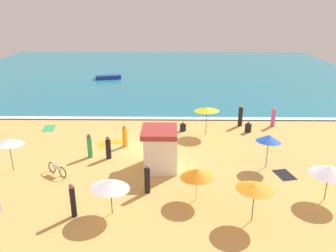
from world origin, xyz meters
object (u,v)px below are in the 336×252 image
(beach_umbrella_3, at_px, (9,142))
(parked_bicycle, at_px, (57,169))
(beach_umbrella_8, at_px, (269,138))
(beachgoer_3, at_px, (240,116))
(beachgoer_9, at_px, (273,117))
(beach_umbrella_0, at_px, (207,109))
(beach_umbrella_4, at_px, (110,184))
(lifeguard_cabana, at_px, (159,148))
(beach_umbrella_7, at_px, (329,170))
(beachgoer_1, at_px, (183,127))
(beachgoer_5, at_px, (73,200))
(small_boat_0, at_px, (108,77))
(beach_umbrella_5, at_px, (255,187))
(beach_umbrella_6, at_px, (197,173))
(beachgoer_6, at_px, (125,137))
(beachgoer_8, at_px, (248,128))
(beachgoer_2, at_px, (147,179))
(beachgoer_0, at_px, (90,146))

(beach_umbrella_3, relative_size, parked_bicycle, 1.54)
(beach_umbrella_8, bearing_deg, beachgoer_3, 91.90)
(parked_bicycle, height_order, beachgoer_9, beachgoer_9)
(beach_umbrella_0, xyz_separation_m, beach_umbrella_4, (-5.81, -11.27, -0.41))
(lifeguard_cabana, distance_m, beach_umbrella_7, 9.95)
(beachgoer_1, distance_m, beachgoer_5, 13.58)
(beach_umbrella_4, height_order, small_boat_0, beach_umbrella_4)
(lifeguard_cabana, xyz_separation_m, beach_umbrella_7, (9.22, -3.71, 0.44))
(beach_umbrella_5, height_order, small_boat_0, beach_umbrella_5)
(small_boat_0, bearing_deg, beach_umbrella_6, -71.36)
(beachgoer_1, distance_m, beachgoer_6, 5.56)
(beach_umbrella_6, bearing_deg, beachgoer_8, 64.45)
(beachgoer_8, distance_m, small_boat_0, 25.32)
(beach_umbrella_7, distance_m, small_boat_0, 35.11)
(beach_umbrella_6, relative_size, beachgoer_5, 1.28)
(lifeguard_cabana, distance_m, beachgoer_9, 12.56)
(beachgoer_3, xyz_separation_m, beachgoer_6, (-9.47, -4.67, -0.09))
(beach_umbrella_6, distance_m, beach_umbrella_7, 7.06)
(beach_umbrella_0, xyz_separation_m, beachgoer_5, (-7.69, -11.53, -1.21))
(lifeguard_cabana, relative_size, parked_bicycle, 1.81)
(beach_umbrella_3, xyz_separation_m, beachgoer_1, (11.17, 7.27, -1.64))
(beachgoer_3, bearing_deg, beach_umbrella_5, -98.00)
(beach_umbrella_0, height_order, beachgoer_5, beach_umbrella_0)
(lifeguard_cabana, bearing_deg, beachgoer_8, 42.71)
(beach_umbrella_7, distance_m, beachgoer_1, 13.00)
(beachgoer_1, distance_m, small_boat_0, 22.27)
(beach_umbrella_8, bearing_deg, beachgoer_1, 128.87)
(beach_umbrella_6, bearing_deg, beach_umbrella_8, 39.86)
(beach_umbrella_3, bearing_deg, beach_umbrella_7, -9.85)
(beach_umbrella_3, bearing_deg, beach_umbrella_6, -16.11)
(beach_umbrella_6, xyz_separation_m, beachgoer_1, (-0.45, 10.62, -1.30))
(beachgoer_2, bearing_deg, beach_umbrella_8, 23.70)
(lifeguard_cabana, relative_size, beach_umbrella_8, 1.17)
(parked_bicycle, bearing_deg, beachgoer_5, -62.73)
(beachgoer_2, relative_size, beachgoer_6, 1.05)
(beach_umbrella_6, height_order, beach_umbrella_8, beach_umbrella_8)
(beachgoer_3, relative_size, beachgoer_8, 2.01)
(beachgoer_6, bearing_deg, parked_bicycle, -129.04)
(beach_umbrella_5, height_order, beachgoer_6, beach_umbrella_5)
(beach_umbrella_7, bearing_deg, beach_umbrella_4, -172.67)
(beach_umbrella_6, xyz_separation_m, beachgoer_5, (-6.29, -1.62, -0.72))
(beach_umbrella_0, bearing_deg, beachgoer_3, 32.98)
(beach_umbrella_5, distance_m, beachgoer_8, 12.57)
(parked_bicycle, bearing_deg, beach_umbrella_5, -22.49)
(beachgoer_6, height_order, beachgoer_9, beachgoer_9)
(beachgoer_9, bearing_deg, lifeguard_cabana, -139.83)
(beachgoer_0, bearing_deg, beach_umbrella_5, -36.71)
(beach_umbrella_6, bearing_deg, beachgoer_0, 142.70)
(beachgoer_0, bearing_deg, beachgoer_5, -83.59)
(beach_umbrella_3, distance_m, beachgoer_8, 18.10)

